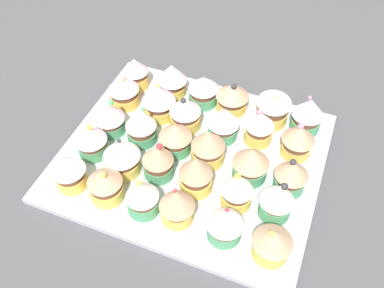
{
  "coord_description": "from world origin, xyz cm",
  "views": [
    {
      "loc": [
        18.31,
        -46.43,
        62.6
      ],
      "look_at": [
        0.0,
        0.0,
        4.2
      ],
      "focal_mm": 39.44,
      "sensor_mm": 36.0,
      "label": 1
    }
  ],
  "objects_px": {
    "cupcake_4": "(225,223)",
    "cupcake_28": "(273,108)",
    "cupcake_20": "(185,113)",
    "cupcake_24": "(135,72)",
    "cupcake_10": "(237,189)",
    "cupcake_19": "(159,101)",
    "cupcake_25": "(172,79)",
    "cupcake_16": "(251,163)",
    "cupcake_21": "(223,122)",
    "cupcake_12": "(110,115)",
    "cupcake_26": "(203,90)",
    "cupcake_22": "(259,127)",
    "cupcake_23": "(298,140)",
    "cupcake_11": "(277,199)",
    "cupcake_27": "(232,97)",
    "cupcake_0": "(69,172)",
    "cupcake_8": "(158,160)",
    "cupcake_29": "(308,114)",
    "cupcake_1": "(105,183)",
    "cupcake_9": "(196,173)",
    "cupcake_15": "(208,147)",
    "cupcake_14": "(175,139)",
    "cupcake_7": "(122,156)",
    "cupcake_17": "(291,175)",
    "cupcake_5": "(272,242)",
    "baking_tray": "(192,156)",
    "cupcake_6": "(91,140)",
    "cupcake_13": "(141,125)",
    "cupcake_3": "(177,204)",
    "cupcake_2": "(142,197)",
    "cupcake_18": "(124,91)"
  },
  "relations": [
    {
      "from": "cupcake_5",
      "to": "cupcake_16",
      "type": "bearing_deg",
      "value": 118.73
    },
    {
      "from": "cupcake_7",
      "to": "cupcake_8",
      "type": "height_order",
      "value": "cupcake_8"
    },
    {
      "from": "cupcake_0",
      "to": "cupcake_6",
      "type": "height_order",
      "value": "cupcake_6"
    },
    {
      "from": "cupcake_11",
      "to": "cupcake_14",
      "type": "bearing_deg",
      "value": 162.94
    },
    {
      "from": "cupcake_11",
      "to": "cupcake_26",
      "type": "height_order",
      "value": "cupcake_11"
    },
    {
      "from": "cupcake_6",
      "to": "cupcake_28",
      "type": "height_order",
      "value": "cupcake_6"
    },
    {
      "from": "cupcake_15",
      "to": "cupcake_20",
      "type": "height_order",
      "value": "cupcake_15"
    },
    {
      "from": "cupcake_19",
      "to": "cupcake_20",
      "type": "height_order",
      "value": "cupcake_19"
    },
    {
      "from": "cupcake_21",
      "to": "cupcake_24",
      "type": "height_order",
      "value": "cupcake_21"
    },
    {
      "from": "cupcake_28",
      "to": "cupcake_12",
      "type": "bearing_deg",
      "value": -154.67
    },
    {
      "from": "cupcake_0",
      "to": "cupcake_8",
      "type": "bearing_deg",
      "value": 30.14
    },
    {
      "from": "cupcake_20",
      "to": "cupcake_9",
      "type": "bearing_deg",
      "value": -60.95
    },
    {
      "from": "cupcake_16",
      "to": "cupcake_26",
      "type": "bearing_deg",
      "value": 134.18
    },
    {
      "from": "cupcake_20",
      "to": "cupcake_25",
      "type": "bearing_deg",
      "value": 128.22
    },
    {
      "from": "cupcake_12",
      "to": "cupcake_21",
      "type": "distance_m",
      "value": 0.22
    },
    {
      "from": "cupcake_2",
      "to": "cupcake_17",
      "type": "relative_size",
      "value": 0.98
    },
    {
      "from": "cupcake_13",
      "to": "cupcake_15",
      "type": "height_order",
      "value": "cupcake_13"
    },
    {
      "from": "cupcake_4",
      "to": "cupcake_10",
      "type": "bearing_deg",
      "value": 91.12
    },
    {
      "from": "cupcake_29",
      "to": "cupcake_1",
      "type": "bearing_deg",
      "value": -135.06
    },
    {
      "from": "cupcake_10",
      "to": "cupcake_16",
      "type": "bearing_deg",
      "value": 85.34
    },
    {
      "from": "cupcake_8",
      "to": "cupcake_29",
      "type": "relative_size",
      "value": 1.0
    },
    {
      "from": "cupcake_24",
      "to": "cupcake_27",
      "type": "bearing_deg",
      "value": 1.47
    },
    {
      "from": "cupcake_20",
      "to": "cupcake_24",
      "type": "xyz_separation_m",
      "value": [
        -0.14,
        0.07,
        0.0
      ]
    },
    {
      "from": "cupcake_7",
      "to": "cupcake_27",
      "type": "bearing_deg",
      "value": 59.13
    },
    {
      "from": "cupcake_26",
      "to": "cupcake_29",
      "type": "xyz_separation_m",
      "value": [
        0.21,
        0.0,
        0.01
      ]
    },
    {
      "from": "cupcake_14",
      "to": "cupcake_10",
      "type": "bearing_deg",
      "value": -25.33
    },
    {
      "from": "cupcake_3",
      "to": "cupcake_14",
      "type": "xyz_separation_m",
      "value": [
        -0.06,
        0.13,
        -0.0
      ]
    },
    {
      "from": "cupcake_10",
      "to": "cupcake_19",
      "type": "height_order",
      "value": "same"
    },
    {
      "from": "cupcake_10",
      "to": "cupcake_16",
      "type": "distance_m",
      "value": 0.06
    },
    {
      "from": "cupcake_11",
      "to": "cupcake_19",
      "type": "height_order",
      "value": "cupcake_11"
    },
    {
      "from": "cupcake_1",
      "to": "cupcake_25",
      "type": "relative_size",
      "value": 0.98
    },
    {
      "from": "cupcake_17",
      "to": "cupcake_23",
      "type": "xyz_separation_m",
      "value": [
        -0.01,
        0.08,
        0.0
      ]
    },
    {
      "from": "cupcake_15",
      "to": "cupcake_27",
      "type": "distance_m",
      "value": 0.14
    },
    {
      "from": "cupcake_12",
      "to": "cupcake_28",
      "type": "bearing_deg",
      "value": 25.33
    },
    {
      "from": "cupcake_29",
      "to": "cupcake_17",
      "type": "bearing_deg",
      "value": -88.78
    },
    {
      "from": "cupcake_6",
      "to": "cupcake_13",
      "type": "relative_size",
      "value": 0.91
    },
    {
      "from": "cupcake_11",
      "to": "cupcake_21",
      "type": "xyz_separation_m",
      "value": [
        -0.14,
        0.13,
        -0.0
      ]
    },
    {
      "from": "cupcake_10",
      "to": "cupcake_18",
      "type": "bearing_deg",
      "value": 152.68
    },
    {
      "from": "cupcake_22",
      "to": "cupcake_23",
      "type": "bearing_deg",
      "value": -4.06
    },
    {
      "from": "cupcake_11",
      "to": "cupcake_27",
      "type": "bearing_deg",
      "value": 124.22
    },
    {
      "from": "cupcake_24",
      "to": "cupcake_2",
      "type": "bearing_deg",
      "value": -61.42
    },
    {
      "from": "cupcake_15",
      "to": "cupcake_29",
      "type": "bearing_deg",
      "value": 44.05
    },
    {
      "from": "cupcake_21",
      "to": "cupcake_28",
      "type": "bearing_deg",
      "value": 44.31
    },
    {
      "from": "cupcake_25",
      "to": "baking_tray",
      "type": "bearing_deg",
      "value": -54.73
    },
    {
      "from": "cupcake_19",
      "to": "cupcake_25",
      "type": "distance_m",
      "value": 0.07
    },
    {
      "from": "cupcake_21",
      "to": "cupcake_9",
      "type": "bearing_deg",
      "value": -91.88
    },
    {
      "from": "cupcake_4",
      "to": "cupcake_28",
      "type": "xyz_separation_m",
      "value": [
        0.01,
        0.28,
        -0.0
      ]
    },
    {
      "from": "cupcake_12",
      "to": "cupcake_15",
      "type": "bearing_deg",
      "value": -1.84
    },
    {
      "from": "cupcake_5",
      "to": "cupcake_17",
      "type": "relative_size",
      "value": 0.93
    },
    {
      "from": "cupcake_24",
      "to": "cupcake_28",
      "type": "xyz_separation_m",
      "value": [
        0.3,
        0.0,
        -0.0
      ]
    }
  ]
}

